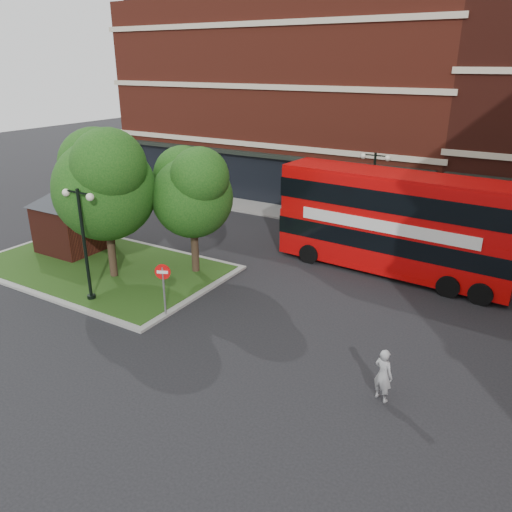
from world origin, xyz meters
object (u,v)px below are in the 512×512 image
Objects in this scene: woman at (383,375)px; car_silver at (314,209)px; car_white at (472,234)px; bus at (395,217)px.

woman reaches higher than car_silver.
car_white is at bearing -69.47° from woman.
bus is 9.20m from car_silver.
car_silver is (-9.64, 15.89, -0.14)m from woman.
car_silver is 0.93× the size of car_white.
car_silver is (-6.80, 5.83, -2.09)m from bus.
bus is 2.45× the size of car_white.
woman is 15.89m from car_white.
bus is 10.63m from woman.
woman reaches higher than car_white.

